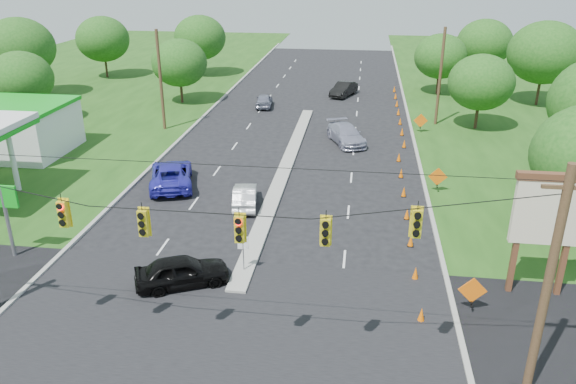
# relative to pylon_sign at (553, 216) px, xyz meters

# --- Properties ---
(ground) EXTENTS (160.00, 160.00, 0.00)m
(ground) POSITION_rel_pylon_sign_xyz_m (-14.31, -6.20, -4.00)
(ground) COLOR black
(ground) RESTS_ON ground
(cross_street) EXTENTS (160.00, 14.00, 0.02)m
(cross_street) POSITION_rel_pylon_sign_xyz_m (-14.31, -6.20, -4.00)
(cross_street) COLOR black
(cross_street) RESTS_ON ground
(curb_left) EXTENTS (0.25, 110.00, 0.16)m
(curb_left) POSITION_rel_pylon_sign_xyz_m (-24.41, 23.80, -4.00)
(curb_left) COLOR gray
(curb_left) RESTS_ON ground
(curb_right) EXTENTS (0.25, 110.00, 0.16)m
(curb_right) POSITION_rel_pylon_sign_xyz_m (-4.21, 23.80, -4.00)
(curb_right) COLOR gray
(curb_right) RESTS_ON ground
(median) EXTENTS (1.00, 34.00, 0.18)m
(median) POSITION_rel_pylon_sign_xyz_m (-14.31, 14.80, -4.00)
(median) COLOR gray
(median) RESTS_ON ground
(median_sign) EXTENTS (0.55, 0.06, 2.05)m
(median_sign) POSITION_rel_pylon_sign_xyz_m (-14.31, -0.20, -2.54)
(median_sign) COLOR gray
(median_sign) RESTS_ON ground
(signal_span) EXTENTS (25.60, 0.32, 9.00)m
(signal_span) POSITION_rel_pylon_sign_xyz_m (-14.37, -7.20, 0.97)
(signal_span) COLOR #422D1C
(signal_span) RESTS_ON ground
(utility_pole_far_left) EXTENTS (0.28, 0.28, 9.00)m
(utility_pole_far_left) POSITION_rel_pylon_sign_xyz_m (-26.81, 23.80, 0.50)
(utility_pole_far_left) COLOR #422D1C
(utility_pole_far_left) RESTS_ON ground
(utility_pole_far_right) EXTENTS (0.28, 0.28, 9.00)m
(utility_pole_far_right) POSITION_rel_pylon_sign_xyz_m (-1.81, 28.80, 0.50)
(utility_pole_far_right) COLOR #422D1C
(utility_pole_far_right) RESTS_ON ground
(pylon_sign) EXTENTS (5.90, 2.30, 6.12)m
(pylon_sign) POSITION_rel_pylon_sign_xyz_m (0.00, 0.00, 0.00)
(pylon_sign) COLOR #59331E
(pylon_sign) RESTS_ON ground
(cone_0) EXTENTS (0.32, 0.32, 0.70)m
(cone_0) POSITION_rel_pylon_sign_xyz_m (-5.75, -3.20, -3.65)
(cone_0) COLOR #F76705
(cone_0) RESTS_ON ground
(cone_1) EXTENTS (0.32, 0.32, 0.70)m
(cone_1) POSITION_rel_pylon_sign_xyz_m (-5.75, 0.30, -3.65)
(cone_1) COLOR #F76705
(cone_1) RESTS_ON ground
(cone_2) EXTENTS (0.32, 0.32, 0.70)m
(cone_2) POSITION_rel_pylon_sign_xyz_m (-5.75, 3.80, -3.65)
(cone_2) COLOR #F76705
(cone_2) RESTS_ON ground
(cone_3) EXTENTS (0.32, 0.32, 0.70)m
(cone_3) POSITION_rel_pylon_sign_xyz_m (-5.75, 7.30, -3.65)
(cone_3) COLOR #F76705
(cone_3) RESTS_ON ground
(cone_4) EXTENTS (0.32, 0.32, 0.70)m
(cone_4) POSITION_rel_pylon_sign_xyz_m (-5.75, 10.80, -3.65)
(cone_4) COLOR #F76705
(cone_4) RESTS_ON ground
(cone_5) EXTENTS (0.32, 0.32, 0.70)m
(cone_5) POSITION_rel_pylon_sign_xyz_m (-5.75, 14.30, -3.65)
(cone_5) COLOR #F76705
(cone_5) RESTS_ON ground
(cone_6) EXTENTS (0.32, 0.32, 0.70)m
(cone_6) POSITION_rel_pylon_sign_xyz_m (-5.75, 17.80, -3.65)
(cone_6) COLOR #F76705
(cone_6) RESTS_ON ground
(cone_7) EXTENTS (0.32, 0.32, 0.70)m
(cone_7) POSITION_rel_pylon_sign_xyz_m (-5.15, 21.30, -3.65)
(cone_7) COLOR #F76705
(cone_7) RESTS_ON ground
(cone_8) EXTENTS (0.32, 0.32, 0.70)m
(cone_8) POSITION_rel_pylon_sign_xyz_m (-5.15, 24.80, -3.65)
(cone_8) COLOR #F76705
(cone_8) RESTS_ON ground
(cone_9) EXTENTS (0.32, 0.32, 0.70)m
(cone_9) POSITION_rel_pylon_sign_xyz_m (-5.15, 28.30, -3.65)
(cone_9) COLOR #F76705
(cone_9) RESTS_ON ground
(cone_10) EXTENTS (0.32, 0.32, 0.70)m
(cone_10) POSITION_rel_pylon_sign_xyz_m (-5.15, 31.80, -3.65)
(cone_10) COLOR #F76705
(cone_10) RESTS_ON ground
(cone_11) EXTENTS (0.32, 0.32, 0.70)m
(cone_11) POSITION_rel_pylon_sign_xyz_m (-5.15, 35.30, -3.65)
(cone_11) COLOR #F76705
(cone_11) RESTS_ON ground
(cone_12) EXTENTS (0.32, 0.32, 0.70)m
(cone_12) POSITION_rel_pylon_sign_xyz_m (-5.15, 38.80, -3.65)
(cone_12) COLOR #F76705
(cone_12) RESTS_ON ground
(cone_13) EXTENTS (0.32, 0.32, 0.70)m
(cone_13) POSITION_rel_pylon_sign_xyz_m (-5.15, 42.30, -3.65)
(cone_13) COLOR #F76705
(cone_13) RESTS_ON ground
(work_sign_0) EXTENTS (1.27, 0.58, 1.37)m
(work_sign_0) POSITION_rel_pylon_sign_xyz_m (-3.51, -2.20, -2.91)
(work_sign_0) COLOR black
(work_sign_0) RESTS_ON ground
(work_sign_1) EXTENTS (1.27, 0.58, 1.37)m
(work_sign_1) POSITION_rel_pylon_sign_xyz_m (-3.51, 11.80, -2.91)
(work_sign_1) COLOR black
(work_sign_1) RESTS_ON ground
(work_sign_2) EXTENTS (1.27, 0.58, 1.37)m
(work_sign_2) POSITION_rel_pylon_sign_xyz_m (-3.51, 25.80, -2.91)
(work_sign_2) COLOR black
(work_sign_2) RESTS_ON ground
(tree_2) EXTENTS (5.88, 5.88, 6.86)m
(tree_2) POSITION_rel_pylon_sign_xyz_m (-40.31, 23.80, 0.34)
(tree_2) COLOR black
(tree_2) RESTS_ON ground
(tree_3) EXTENTS (7.56, 7.56, 8.82)m
(tree_3) POSITION_rel_pylon_sign_xyz_m (-46.31, 33.80, 1.58)
(tree_3) COLOR black
(tree_3) RESTS_ON ground
(tree_4) EXTENTS (6.72, 6.72, 7.84)m
(tree_4) POSITION_rel_pylon_sign_xyz_m (-42.31, 45.80, 0.96)
(tree_4) COLOR black
(tree_4) RESTS_ON ground
(tree_5) EXTENTS (5.88, 5.88, 6.86)m
(tree_5) POSITION_rel_pylon_sign_xyz_m (-28.31, 33.80, 0.34)
(tree_5) COLOR black
(tree_5) RESTS_ON ground
(tree_6) EXTENTS (6.72, 6.72, 7.84)m
(tree_6) POSITION_rel_pylon_sign_xyz_m (-30.31, 48.80, 0.96)
(tree_6) COLOR black
(tree_6) RESTS_ON ground
(tree_9) EXTENTS (5.88, 5.88, 6.86)m
(tree_9) POSITION_rel_pylon_sign_xyz_m (1.69, 27.80, 0.34)
(tree_9) COLOR black
(tree_9) RESTS_ON ground
(tree_10) EXTENTS (7.56, 7.56, 8.82)m
(tree_10) POSITION_rel_pylon_sign_xyz_m (9.69, 37.80, 1.58)
(tree_10) COLOR black
(tree_10) RESTS_ON ground
(tree_11) EXTENTS (6.72, 6.72, 7.84)m
(tree_11) POSITION_rel_pylon_sign_xyz_m (5.69, 48.80, 0.96)
(tree_11) COLOR black
(tree_11) RESTS_ON ground
(tree_12) EXTENTS (5.88, 5.88, 6.86)m
(tree_12) POSITION_rel_pylon_sign_xyz_m (-0.31, 41.80, 0.34)
(tree_12) COLOR black
(tree_12) RESTS_ON ground
(black_sedan) EXTENTS (4.85, 3.53, 1.53)m
(black_sedan) POSITION_rel_pylon_sign_xyz_m (-17.02, -1.74, -3.23)
(black_sedan) COLOR black
(black_sedan) RESTS_ON ground
(white_sedan) EXTENTS (2.09, 4.29, 1.35)m
(white_sedan) POSITION_rel_pylon_sign_xyz_m (-15.93, 7.90, -3.32)
(white_sedan) COLOR silver
(white_sedan) RESTS_ON ground
(blue_pickup) EXTENTS (4.43, 6.57, 1.67)m
(blue_pickup) POSITION_rel_pylon_sign_xyz_m (-21.70, 10.59, -3.16)
(blue_pickup) COLOR #2C28B2
(blue_pickup) RESTS_ON ground
(silver_car_far) EXTENTS (4.04, 5.85, 1.57)m
(silver_car_far) POSITION_rel_pylon_sign_xyz_m (-10.04, 21.91, -3.21)
(silver_car_far) COLOR #8B8CA2
(silver_car_far) RESTS_ON ground
(silver_car_oncoming) EXTENTS (2.12, 4.31, 1.42)m
(silver_car_oncoming) POSITION_rel_pylon_sign_xyz_m (-19.13, 33.25, -3.29)
(silver_car_oncoming) COLOR slate
(silver_car_oncoming) RESTS_ON ground
(dark_car_receding) EXTENTS (3.20, 5.07, 1.58)m
(dark_car_receding) POSITION_rel_pylon_sign_xyz_m (-11.00, 39.46, -3.21)
(dark_car_receding) COLOR black
(dark_car_receding) RESTS_ON ground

